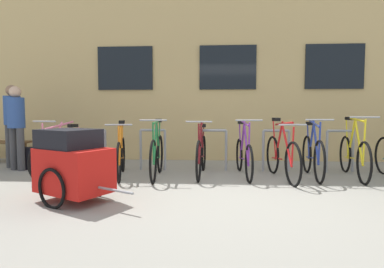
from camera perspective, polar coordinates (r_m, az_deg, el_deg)
The scene contains 15 objects.
ground_plane at distance 4.52m, azimuth 8.05°, elevation -10.83°, with size 42.00×42.00×0.00m, color gray.
storefront_building at distance 11.57m, azimuth 5.47°, elevation 14.18°, with size 28.00×7.70×6.39m.
bike_rack at distance 6.32m, azimuth 9.30°, elevation -2.10°, with size 6.53×0.05×0.81m.
bicycle_maroon at distance 5.86m, azimuth 1.67°, elevation -3.58°, with size 0.44×1.74×1.02m.
bicycle_orange at distance 5.89m, azimuth -12.45°, elevation -3.70°, with size 0.50×1.63×1.01m.
bicycle_red at distance 5.74m, azimuth 15.62°, elevation -3.78°, with size 0.44×1.78×1.06m.
bicycle_blue at distance 6.05m, azimuth 20.57°, elevation -3.51°, with size 0.44×1.69×1.05m.
bicycle_yellow at distance 6.32m, azimuth 26.73°, elevation -3.32°, with size 0.44×1.78×1.10m.
bicycle_green at distance 5.71m, azimuth -6.24°, elevation -3.67°, with size 0.44×1.69×1.05m.
bicycle_purple at distance 5.86m, azimuth 9.15°, elevation -3.74°, with size 0.44×1.71×1.04m.
bicycle_pink at distance 6.26m, azimuth -21.90°, elevation -3.40°, with size 0.49×1.67×1.02m.
bike_trailer at distance 4.40m, azimuth -20.32°, elevation -4.96°, with size 1.43×0.96×0.95m.
person_by_bench at distance 7.15m, azimuth -28.68°, elevation 1.85°, with size 0.34×0.32×1.64m.
person_browsing at distance 7.49m, azimuth -29.17°, elevation 2.13°, with size 0.35×0.32×1.69m.
backpack at distance 7.25m, azimuth -27.04°, elevation -3.83°, with size 0.28×0.20×0.44m, color black.
Camera 1 is at (-0.34, -4.36, 1.16)m, focal length 30.12 mm.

